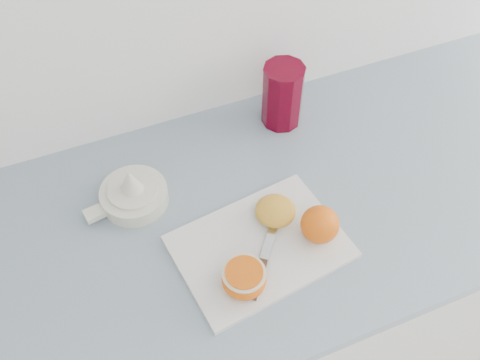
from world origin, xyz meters
The scene contains 8 objects.
counter centered at (0.10, 1.70, 0.45)m, with size 2.40×0.64×0.89m.
cutting_board centered at (0.09, 1.60, 0.90)m, with size 0.31×0.22×0.01m, color silver.
whole_orange centered at (0.20, 1.58, 0.94)m, with size 0.07×0.07×0.07m.
half_orange centered at (0.03, 1.54, 0.93)m, with size 0.08×0.08×0.05m.
squeezed_shell centered at (0.14, 1.65, 0.92)m, with size 0.08×0.08×0.03m.
paring_knife centered at (0.07, 1.55, 0.91)m, with size 0.13×0.15×0.01m.
citrus_juicer centered at (-0.10, 1.80, 0.92)m, with size 0.17×0.14×0.09m.
red_tumbler centered at (0.27, 1.90, 0.96)m, with size 0.09×0.09×0.15m.
Camera 1 is at (-0.15, 1.12, 1.77)m, focal length 40.00 mm.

